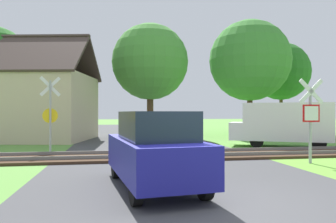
{
  "coord_description": "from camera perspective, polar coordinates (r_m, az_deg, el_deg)",
  "views": [
    {
      "loc": [
        -1.82,
        -6.15,
        1.75
      ],
      "look_at": [
        0.5,
        7.55,
        1.8
      ],
      "focal_mm": 35.0,
      "sensor_mm": 36.0,
      "label": 1
    }
  ],
  "objects": [
    {
      "name": "tree_far",
      "position": [
        29.56,
        19.09,
        6.6
      ],
      "size": [
        4.84,
        4.84,
        7.67
      ],
      "color": "#513823",
      "rests_on": "ground"
    },
    {
      "name": "tree_center",
      "position": [
        24.17,
        -3.13,
        8.59
      ],
      "size": [
        5.55,
        5.55,
        8.23
      ],
      "color": "#513823",
      "rests_on": "ground"
    },
    {
      "name": "mail_truck",
      "position": [
        17.7,
        19.33,
        -1.85
      ],
      "size": [
        5.21,
        3.86,
        2.24
      ],
      "rotation": [
        0.0,
        0.0,
        1.1
      ],
      "color": "white",
      "rests_on": "ground"
    },
    {
      "name": "road_asphalt",
      "position": [
        8.53,
        2.98,
        -12.03
      ],
      "size": [
        7.87,
        80.0,
        0.01
      ],
      "primitive_type": "cube",
      "color": "#424244",
      "rests_on": "ground"
    },
    {
      "name": "stop_sign_near",
      "position": [
        12.29,
        23.59,
        -0.65
      ],
      "size": [
        0.88,
        0.16,
        2.92
      ],
      "rotation": [
        0.0,
        0.0,
        3.07
      ],
      "color": "#9E9EA5",
      "rests_on": "ground"
    },
    {
      "name": "crossing_sign_far",
      "position": [
        15.0,
        -19.83,
        0.16
      ],
      "size": [
        0.85,
        0.26,
        3.33
      ],
      "rotation": [
        0.0,
        0.0,
        0.27
      ],
      "color": "#9E9EA5",
      "rests_on": "ground"
    },
    {
      "name": "rail_track",
      "position": [
        12.95,
        -1.46,
        -7.72
      ],
      "size": [
        60.0,
        2.6,
        0.22
      ],
      "color": "#422D1E",
      "rests_on": "ground"
    },
    {
      "name": "ground_plane",
      "position": [
        6.65,
        6.88,
        -15.48
      ],
      "size": [
        160.0,
        160.0,
        0.0
      ],
      "primitive_type": "plane",
      "color": "#5B933D"
    },
    {
      "name": "tree_right",
      "position": [
        25.8,
        14.06,
        8.58
      ],
      "size": [
        6.1,
        6.1,
        8.75
      ],
      "color": "#513823",
      "rests_on": "ground"
    },
    {
      "name": "house",
      "position": [
        22.8,
        -23.83,
        1.08
      ],
      "size": [
        9.61,
        7.93,
        6.73
      ],
      "rotation": [
        0.0,
        0.0,
        -0.2
      ],
      "color": "#C6B293",
      "rests_on": "ground"
    },
    {
      "name": "parked_car",
      "position": [
        7.66,
        -2.39,
        -6.64
      ],
      "size": [
        2.14,
        4.18,
        1.78
      ],
      "rotation": [
        0.0,
        0.0,
        0.13
      ],
      "color": "navy",
      "rests_on": "ground"
    }
  ]
}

